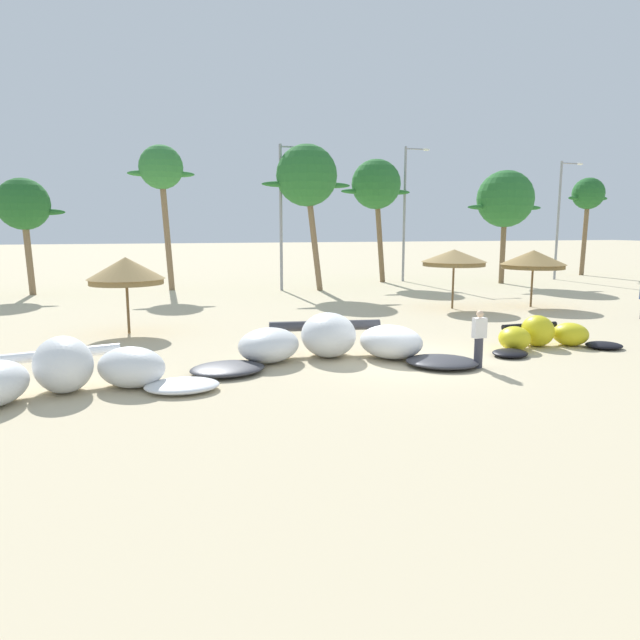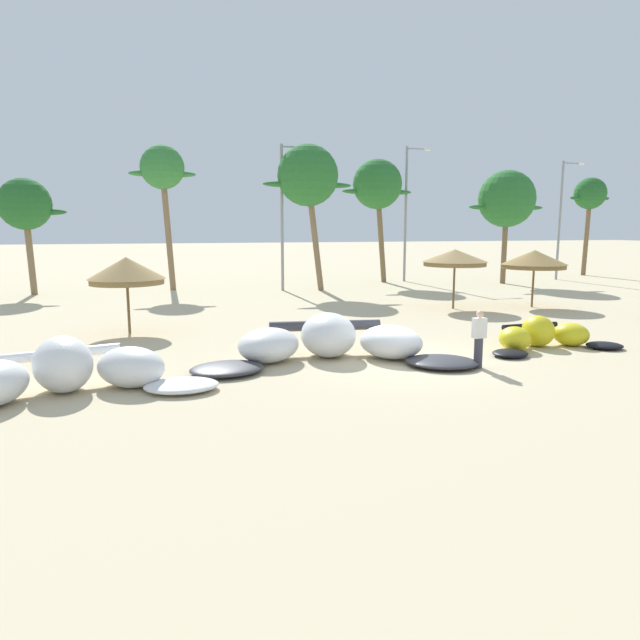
{
  "view_description": "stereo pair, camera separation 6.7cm",
  "coord_description": "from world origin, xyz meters",
  "px_view_note": "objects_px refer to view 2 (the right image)",
  "views": [
    {
      "loc": [
        -7.23,
        -15.06,
        3.89
      ],
      "look_at": [
        -2.19,
        2.0,
        1.0
      ],
      "focal_mm": 32.19,
      "sensor_mm": 36.0,
      "label": 1
    },
    {
      "loc": [
        -7.17,
        -15.08,
        3.89
      ],
      "look_at": [
        -2.19,
        2.0,
        1.0
      ],
      "focal_mm": 32.19,
      "sensor_mm": 36.0,
      "label": 2
    }
  ],
  "objects_px": {
    "palm_right": "(590,196)",
    "person_by_umbrellas": "(479,339)",
    "beach_umbrella_middle": "(455,258)",
    "lamppost_west_center": "(284,210)",
    "palm_left": "(25,205)",
    "palm_left_of_gap": "(163,170)",
    "kite_far_left": "(65,374)",
    "palm_right_of_gap": "(507,200)",
    "kite_left_of_center": "(543,336)",
    "lamppost_east_center": "(408,207)",
    "kite_left": "(330,343)",
    "palm_center_right": "(377,185)",
    "beach_umbrella_near_van": "(126,271)",
    "palm_center_left": "(308,177)",
    "lamppost_east": "(562,214)",
    "beach_umbrella_near_palms": "(534,259)"
  },
  "relations": [
    {
      "from": "kite_left",
      "to": "palm_center_right",
      "type": "height_order",
      "value": "palm_center_right"
    },
    {
      "from": "person_by_umbrellas",
      "to": "lamppost_east_center",
      "type": "bearing_deg",
      "value": 69.66
    },
    {
      "from": "beach_umbrella_middle",
      "to": "palm_right",
      "type": "bearing_deg",
      "value": 35.79
    },
    {
      "from": "person_by_umbrellas",
      "to": "palm_left_of_gap",
      "type": "xyz_separation_m",
      "value": [
        -7.78,
        23.13,
        6.46
      ]
    },
    {
      "from": "beach_umbrella_near_palms",
      "to": "palm_right_of_gap",
      "type": "xyz_separation_m",
      "value": [
        5.6,
        10.86,
        3.41
      ]
    },
    {
      "from": "palm_center_left",
      "to": "lamppost_east",
      "type": "relative_size",
      "value": 1.02
    },
    {
      "from": "person_by_umbrellas",
      "to": "palm_center_right",
      "type": "xyz_separation_m",
      "value": [
        6.64,
        24.26,
        5.93
      ]
    },
    {
      "from": "beach_umbrella_near_van",
      "to": "beach_umbrella_middle",
      "type": "bearing_deg",
      "value": 9.47
    },
    {
      "from": "kite_far_left",
      "to": "beach_umbrella_near_van",
      "type": "distance_m",
      "value": 8.25
    },
    {
      "from": "kite_far_left",
      "to": "person_by_umbrellas",
      "type": "bearing_deg",
      "value": -1.8
    },
    {
      "from": "beach_umbrella_middle",
      "to": "palm_center_right",
      "type": "xyz_separation_m",
      "value": [
        1.39,
        13.49,
        4.3
      ]
    },
    {
      "from": "kite_far_left",
      "to": "beach_umbrella_near_palms",
      "type": "xyz_separation_m",
      "value": [
        19.93,
        9.86,
        1.83
      ]
    },
    {
      "from": "palm_center_right",
      "to": "lamppost_east",
      "type": "xyz_separation_m",
      "value": [
        14.02,
        -1.67,
        -1.87
      ]
    },
    {
      "from": "kite_left_of_center",
      "to": "beach_umbrella_middle",
      "type": "height_order",
      "value": "beach_umbrella_middle"
    },
    {
      "from": "beach_umbrella_middle",
      "to": "lamppost_east_center",
      "type": "relative_size",
      "value": 0.33
    },
    {
      "from": "kite_left_of_center",
      "to": "lamppost_east_center",
      "type": "bearing_deg",
      "value": 76.17
    },
    {
      "from": "kite_left_of_center",
      "to": "palm_left",
      "type": "distance_m",
      "value": 28.64
    },
    {
      "from": "kite_left_of_center",
      "to": "palm_right_of_gap",
      "type": "relative_size",
      "value": 0.65
    },
    {
      "from": "palm_right",
      "to": "palm_center_right",
      "type": "bearing_deg",
      "value": -176.94
    },
    {
      "from": "beach_umbrella_near_palms",
      "to": "palm_right_of_gap",
      "type": "height_order",
      "value": "palm_right_of_gap"
    },
    {
      "from": "palm_left_of_gap",
      "to": "palm_right",
      "type": "distance_m",
      "value": 33.21
    },
    {
      "from": "palm_left",
      "to": "kite_left",
      "type": "bearing_deg",
      "value": -60.33
    },
    {
      "from": "kite_left_of_center",
      "to": "person_by_umbrellas",
      "type": "distance_m",
      "value": 3.94
    },
    {
      "from": "person_by_umbrellas",
      "to": "palm_right_of_gap",
      "type": "bearing_deg",
      "value": 54.79
    },
    {
      "from": "kite_far_left",
      "to": "beach_umbrella_near_palms",
      "type": "height_order",
      "value": "beach_umbrella_near_palms"
    },
    {
      "from": "palm_left",
      "to": "palm_right_of_gap",
      "type": "xyz_separation_m",
      "value": [
        30.3,
        -1.69,
        0.65
      ]
    },
    {
      "from": "kite_far_left",
      "to": "beach_umbrella_near_van",
      "type": "xyz_separation_m",
      "value": [
        1.14,
        7.97,
        1.81
      ]
    },
    {
      "from": "palm_center_left",
      "to": "palm_center_right",
      "type": "xyz_separation_m",
      "value": [
        6.05,
        3.89,
        -0.13
      ]
    },
    {
      "from": "palm_right_of_gap",
      "to": "palm_center_left",
      "type": "bearing_deg",
      "value": -177.22
    },
    {
      "from": "palm_center_right",
      "to": "lamppost_east",
      "type": "bearing_deg",
      "value": -6.79
    },
    {
      "from": "person_by_umbrellas",
      "to": "lamppost_west_center",
      "type": "bearing_deg",
      "value": 92.12
    },
    {
      "from": "palm_left",
      "to": "palm_left_of_gap",
      "type": "relative_size",
      "value": 0.76
    },
    {
      "from": "beach_umbrella_near_palms",
      "to": "person_by_umbrellas",
      "type": "distance_m",
      "value": 13.86
    },
    {
      "from": "palm_right",
      "to": "beach_umbrella_near_van",
      "type": "bearing_deg",
      "value": -154.07
    },
    {
      "from": "beach_umbrella_near_van",
      "to": "palm_center_right",
      "type": "height_order",
      "value": "palm_center_right"
    },
    {
      "from": "palm_left_of_gap",
      "to": "lamppost_west_center",
      "type": "relative_size",
      "value": 1.0
    },
    {
      "from": "palm_right_of_gap",
      "to": "palm_left",
      "type": "bearing_deg",
      "value": 176.81
    },
    {
      "from": "person_by_umbrellas",
      "to": "palm_right_of_gap",
      "type": "relative_size",
      "value": 0.21
    },
    {
      "from": "kite_far_left",
      "to": "lamppost_east_center",
      "type": "distance_m",
      "value": 31.57
    },
    {
      "from": "palm_right",
      "to": "person_by_umbrellas",
      "type": "bearing_deg",
      "value": -135.1
    },
    {
      "from": "beach_umbrella_near_palms",
      "to": "palm_right",
      "type": "distance_m",
      "value": 22.41
    },
    {
      "from": "lamppost_west_center",
      "to": "kite_far_left",
      "type": "bearing_deg",
      "value": -115.59
    },
    {
      "from": "beach_umbrella_near_palms",
      "to": "palm_right_of_gap",
      "type": "relative_size",
      "value": 0.4
    },
    {
      "from": "palm_left",
      "to": "palm_right",
      "type": "distance_m",
      "value": 40.88
    },
    {
      "from": "palm_left",
      "to": "kite_far_left",
      "type": "bearing_deg",
      "value": -78.01
    },
    {
      "from": "beach_umbrella_near_palms",
      "to": "palm_right",
      "type": "height_order",
      "value": "palm_right"
    },
    {
      "from": "beach_umbrella_middle",
      "to": "lamppost_west_center",
      "type": "relative_size",
      "value": 0.35
    },
    {
      "from": "kite_far_left",
      "to": "kite_left_of_center",
      "type": "xyz_separation_m",
      "value": [
        14.16,
        1.44,
        -0.12
      ]
    },
    {
      "from": "kite_left_of_center",
      "to": "lamppost_east",
      "type": "xyz_separation_m",
      "value": [
        17.17,
        20.81,
        4.49
      ]
    },
    {
      "from": "kite_far_left",
      "to": "palm_right",
      "type": "relative_size",
      "value": 0.87
    }
  ]
}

